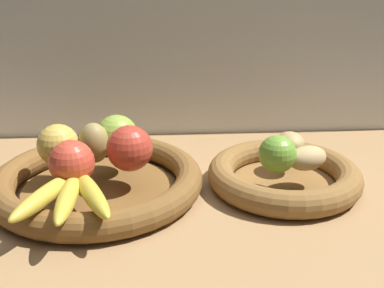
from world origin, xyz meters
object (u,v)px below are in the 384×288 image
object	(u,v)px
potato_small	(307,158)
lime_near	(277,154)
fruit_bowl_left	(98,181)
apple_red_front	(72,163)
apple_red_right	(130,148)
fruit_bowl_right	(284,176)
potato_back	(290,143)
banana_bunch_front	(69,194)
apple_green_back	(117,135)
apple_golden_left	(58,145)
pear_brown	(94,143)

from	to	relation	value
potato_small	lime_near	xyz separation A→B (cm)	(-5.36, -0.63, 1.14)
fruit_bowl_left	apple_red_front	world-z (taller)	apple_red_front
apple_red_right	fruit_bowl_right	bearing A→B (deg)	2.50
fruit_bowl_right	potato_back	distance (cm)	6.42
fruit_bowl_right	lime_near	xyz separation A→B (cm)	(-2.40, -3.59, 5.72)
lime_near	banana_bunch_front	bearing A→B (deg)	-165.10
apple_green_back	apple_red_front	bearing A→B (deg)	-117.70
potato_back	lime_near	xyz separation A→B (cm)	(-4.25, -7.67, 1.12)
fruit_bowl_right	lime_near	world-z (taller)	lime_near
apple_golden_left	apple_red_right	bearing A→B (deg)	-14.02
banana_bunch_front	potato_back	xyz separation A→B (cm)	(37.43, 16.50, 0.72)
potato_small	lime_near	bearing A→B (deg)	-173.33
fruit_bowl_left	pear_brown	size ratio (longest dim) A/B	5.06
banana_bunch_front	lime_near	xyz separation A→B (cm)	(33.19, 8.83, 1.84)
apple_golden_left	apple_green_back	size ratio (longest dim) A/B	0.96
fruit_bowl_right	banana_bunch_front	world-z (taller)	banana_bunch_front
fruit_bowl_left	apple_red_right	bearing A→B (deg)	-11.37
apple_red_front	potato_back	xyz separation A→B (cm)	(37.97, 10.15, -1.54)
apple_green_back	lime_near	size ratio (longest dim) A/B	1.19
fruit_bowl_left	apple_green_back	size ratio (longest dim) A/B	4.83
apple_red_right	apple_red_front	size ratio (longest dim) A/B	1.08
potato_small	potato_back	size ratio (longest dim) A/B	1.18
fruit_bowl_left	potato_small	distance (cm)	36.55
apple_red_right	potato_back	world-z (taller)	apple_red_right
banana_bunch_front	apple_red_front	bearing A→B (deg)	94.82
apple_red_front	potato_small	world-z (taller)	apple_red_front
fruit_bowl_left	potato_small	size ratio (longest dim) A/B	5.04
apple_red_right	apple_green_back	bearing A→B (deg)	111.71
pear_brown	potato_small	bearing A→B (deg)	-8.58
fruit_bowl_left	apple_red_front	bearing A→B (deg)	-115.87
fruit_bowl_right	potato_back	xyz separation A→B (cm)	(1.85, 4.08, 4.60)
apple_golden_left	fruit_bowl_right	bearing A→B (deg)	-2.80
apple_golden_left	banana_bunch_front	world-z (taller)	apple_golden_left
lime_near	apple_golden_left	bearing A→B (deg)	171.58
apple_golden_left	potato_small	distance (cm)	43.10
fruit_bowl_left	apple_green_back	world-z (taller)	apple_green_back
potato_small	potato_back	xyz separation A→B (cm)	(-1.11, 7.04, 0.02)
banana_bunch_front	potato_small	distance (cm)	39.70
lime_near	apple_green_back	bearing A→B (deg)	161.51
fruit_bowl_left	banana_bunch_front	distance (cm)	13.24
fruit_bowl_right	pear_brown	size ratio (longest dim) A/B	3.76
apple_red_front	lime_near	distance (cm)	33.81
apple_red_right	apple_red_front	distance (cm)	10.12
apple_golden_left	apple_red_right	world-z (taller)	apple_red_right
banana_bunch_front	fruit_bowl_right	bearing A→B (deg)	19.24
potato_small	apple_red_right	bearing A→B (deg)	176.63
fruit_bowl_right	potato_back	world-z (taller)	potato_back
banana_bunch_front	apple_green_back	bearing A→B (deg)	72.74
fruit_bowl_right	apple_red_right	world-z (taller)	apple_red_right
fruit_bowl_right	apple_red_front	size ratio (longest dim) A/B	3.77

